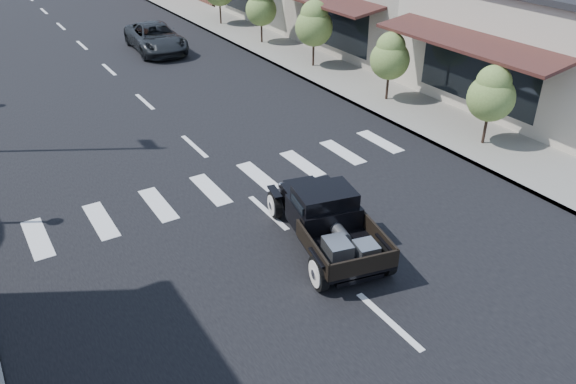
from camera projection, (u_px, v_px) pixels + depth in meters
ground at (309, 250)px, 13.83m from camera, size 120.00×120.00×0.00m
road at (122, 82)px, 24.90m from camera, size 14.00×80.00×0.02m
road_markings at (163, 118)px, 21.21m from camera, size 12.00×60.00×0.06m
sidewalk_right at (285, 52)px, 28.75m from camera, size 3.00×80.00×0.15m
storefront_near at (566, 40)px, 22.51m from camera, size 10.00×9.00×4.50m
storefront_mid at (412, 1)px, 29.16m from camera, size 10.00×9.00×4.50m
small_tree_a at (489, 107)px, 18.30m from camera, size 1.54×1.54×2.57m
small_tree_b at (389, 68)px, 21.97m from camera, size 1.55×1.55×2.58m
small_tree_c at (314, 35)px, 25.80m from camera, size 1.73×1.73×2.88m
small_tree_d at (261, 16)px, 29.48m from camera, size 1.62×1.62×2.70m
hotrod_pickup at (327, 219)px, 13.66m from camera, size 2.87×4.64×1.50m
second_car at (156, 38)px, 28.78m from camera, size 2.61×5.09×1.38m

